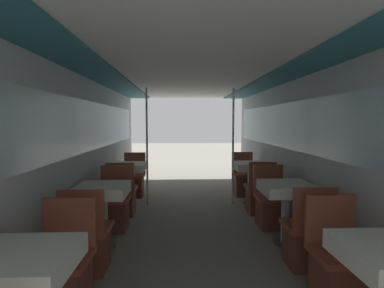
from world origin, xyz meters
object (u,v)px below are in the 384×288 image
Objects in this scene: chair_left_near_2 at (123,198)px; chair_right_near_1 at (306,241)px; support_pole_left_2 at (147,147)px; support_pole_right_2 at (233,147)px; chair_right_near_2 at (259,197)px; dining_table_left_1 at (102,195)px; dining_table_left_0 at (21,272)px; chair_left_far_0 at (63,277)px; chair_left_near_1 at (88,244)px; chair_right_far_0 at (339,271)px; chair_left_far_1 at (114,209)px; chair_left_far_2 at (134,183)px; dining_table_right_1 at (286,193)px; dining_table_right_2 at (251,169)px; dining_table_left_2 at (129,170)px; chair_right_far_1 at (271,208)px; chair_right_far_2 at (244,182)px.

chair_right_near_1 is at bearing -39.44° from chair_left_near_2.
chair_right_near_1 is at bearing -52.12° from support_pole_left_2.
chair_right_near_2 is at bearing -60.78° from support_pole_right_2.
dining_table_left_0 is at bearing -90.00° from dining_table_left_1.
chair_left_far_0 is 1.00× the size of chair_right_near_1.
dining_table_left_0 is at bearing -95.23° from support_pole_left_2.
chair_left_near_1 is (0.00, -0.60, -0.35)m from dining_table_left_1.
chair_right_far_0 is at bearing -58.31° from support_pole_left_2.
support_pole_right_2 reaches higher than dining_table_left_0.
chair_left_far_2 is at bearing -90.00° from chair_left_far_1.
dining_table_right_1 is 1.84m from dining_table_right_2.
support_pole_left_2 is 2.14m from chair_right_near_2.
dining_table_left_2 is 0.87× the size of chair_left_near_2.
chair_left_far_2 is at bearing 90.00° from dining_table_left_2.
chair_left_far_1 is at bearing 0.00° from chair_right_far_1.
support_pole_left_2 is 2.41× the size of chair_right_far_0.
chair_left_far_2 is (0.00, 2.44, -0.35)m from dining_table_left_1.
chair_right_far_1 is at bearing -15.85° from chair_left_near_2.
dining_table_left_0 is 0.87× the size of chair_right_far_0.
chair_left_far_1 is at bearing -90.00° from dining_table_left_2.
chair_left_near_1 is 3.32m from dining_table_right_2.
dining_table_left_0 is at bearing -90.00° from chair_left_near_2.
support_pole_right_2 is at bearing 44.08° from dining_table_left_1.
support_pole_right_2 is at bearing 0.00° from support_pole_left_2.
dining_table_right_1 is 1.91m from support_pole_right_2.
dining_table_right_2 is (1.90, 0.00, -0.42)m from support_pole_left_2.
chair_left_near_1 and chair_right_near_1 have the same top height.
dining_table_left_0 is 1.00× the size of dining_table_left_2.
chair_right_far_2 reaches higher than dining_table_left_1.
support_pole_right_2 reaches higher than dining_table_left_1.
chair_right_near_2 is at bearing 90.00° from dining_table_right_1.
chair_right_far_0 is at bearing 15.07° from dining_table_left_0.
chair_left_near_1 reaches higher than dining_table_right_1.
chair_left_near_2 is (0.00, -0.60, -0.35)m from dining_table_left_2.
support_pole_left_2 reaches higher than chair_left_near_1.
support_pole_right_2 is at bearing 162.41° from chair_left_far_2.
chair_left_far_1 is at bearing -146.92° from support_pole_right_2.
chair_left_near_2 and chair_right_near_2 have the same top height.
chair_left_near_1 is 0.41× the size of support_pole_right_2.
dining_table_left_1 is 2.89m from dining_table_right_2.
dining_table_right_1 is 0.70m from chair_right_far_1.
support_pole_left_2 is 2.14m from chair_right_far_2.
chair_left_near_2 is at bearing 151.05° from dining_table_right_1.
chair_right_near_2 is at bearing 0.00° from chair_left_near_2.
chair_right_far_1 is (2.23, 0.60, -0.35)m from dining_table_left_1.
chair_left_near_1 is 1.15× the size of dining_table_right_2.
chair_right_far_0 is (2.23, -3.07, -0.35)m from dining_table_left_2.
chair_right_far_0 is at bearing -15.85° from chair_left_near_1.
chair_left_far_1 reaches higher than dining_table_right_2.
chair_left_far_1 is at bearing 90.00° from dining_table_left_1.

